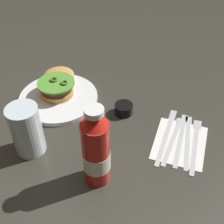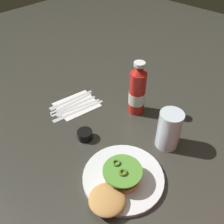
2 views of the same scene
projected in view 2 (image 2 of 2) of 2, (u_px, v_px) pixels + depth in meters
name	position (u px, v px, depth m)	size (l,w,h in m)	color
ground_plane	(112.00, 148.00, 0.83)	(3.00, 3.00, 0.00)	#34332C
dinner_plate	(123.00, 177.00, 0.74)	(0.25, 0.25, 0.01)	white
burger_sandwich	(117.00, 183.00, 0.69)	(0.19, 0.13, 0.05)	tan
ketchup_bottle	(137.00, 91.00, 0.91)	(0.06, 0.06, 0.22)	red
water_glass	(169.00, 130.00, 0.80)	(0.08, 0.08, 0.14)	silver
condiment_cup	(85.00, 135.00, 0.86)	(0.05, 0.05, 0.03)	black
napkin	(77.00, 105.00, 1.00)	(0.16, 0.13, 0.00)	white
fork_utensil	(68.00, 101.00, 1.02)	(0.20, 0.05, 0.00)	silver
butter_knife	(69.00, 104.00, 1.00)	(0.20, 0.03, 0.00)	silver
steak_knife	(71.00, 106.00, 0.99)	(0.20, 0.05, 0.00)	silver
spoon_utensil	(72.00, 109.00, 0.98)	(0.19, 0.07, 0.00)	silver
table_knife	(75.00, 112.00, 0.97)	(0.22, 0.06, 0.00)	silver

